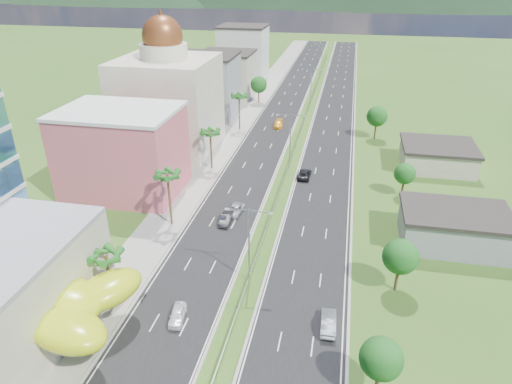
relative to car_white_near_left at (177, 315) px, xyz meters
The scene contains 34 objects.
ground 6.92m from the car_white_near_left, ahead, with size 500.00×500.00×0.00m, color #2D5119.
road_left 88.94m from the car_white_near_left, 90.46° to the left, with size 11.00×260.00×0.04m, color black.
road_right 90.08m from the car_white_near_left, 80.87° to the left, with size 11.00×260.00×0.04m, color black.
sidewalk_left 89.52m from the car_white_near_left, 96.55° to the left, with size 7.00×260.00×0.12m, color gray.
median_guardrail 71.25m from the car_white_near_left, 84.53° to the left, with size 0.10×216.06×0.76m.
streetlight_median_b 12.72m from the car_white_near_left, 52.75° to the left, with size 6.04×0.25×11.00m.
streetlight_median_c 49.77m from the car_white_near_left, 82.10° to the left, with size 6.04×0.25×11.00m.
streetlight_median_d 94.37m from the car_white_near_left, 85.86° to the left, with size 6.04×0.25×11.00m.
streetlight_median_e 139.23m from the car_white_near_left, 87.20° to the left, with size 6.04×0.25×11.00m.
lime_canopy 14.76m from the car_white_near_left, 159.00° to the right, with size 18.00×15.00×7.40m.
pink_shophouse 38.11m from the car_white_near_left, 124.43° to the left, with size 20.00×15.00×15.00m, color #D8586C.
domed_building 58.92m from the car_white_near_left, 111.46° to the left, with size 20.00×20.00×28.70m.
midrise_grey 81.80m from the car_white_near_left, 104.36° to the left, with size 16.00×15.00×16.00m, color gray.
midrise_beige 103.10m from the car_white_near_left, 101.32° to the left, with size 16.00×15.00×13.00m, color #ABA48D.
midrise_white 125.84m from the car_white_near_left, 99.26° to the left, with size 16.00×15.00×18.00m, color silver.
shed_near 42.27m from the car_white_near_left, 34.53° to the left, with size 15.00×10.00×5.00m, color gray.
shed_far 65.31m from the car_white_near_left, 55.70° to the left, with size 14.00×12.00×4.40m, color #ABA48D.
palm_tree_b 10.79m from the car_white_near_left, behind, with size 3.60×3.60×8.10m.
palm_tree_c 23.96m from the car_white_near_left, 112.58° to the left, with size 3.60×3.60×9.60m.
palm_tree_d 45.30m from the car_white_near_left, 101.21° to the left, with size 3.60×3.60×8.60m.
palm_tree_e 69.89m from the car_white_near_left, 97.20° to the left, with size 3.60×3.60×9.40m.
leafy_tree_lfar 94.46m from the car_white_near_left, 95.30° to the left, with size 4.90×4.90×8.05m.
leafy_tree_ra 23.93m from the car_white_near_left, 14.90° to the right, with size 4.20×4.20×6.90m.
leafy_tree_rb 28.36m from the car_white_near_left, 22.97° to the left, with size 4.55×4.55×7.47m.
leafy_tree_rc 48.56m from the car_white_near_left, 53.52° to the left, with size 3.85×3.85×6.33m.
leafy_tree_rd 73.42m from the car_white_near_left, 70.22° to the left, with size 4.90×4.90×8.05m.
mountain_ridge 453.88m from the car_white_near_left, 81.54° to the left, with size 860.00×140.00×90.00m, color black, non-canonical shape.
car_white_near_left is the anchor object (origin of this frame).
car_dark_left 23.10m from the car_white_near_left, 90.31° to the left, with size 1.59×4.56×1.50m, color black.
car_silver_mid_left 26.37m from the car_white_near_left, 88.72° to the left, with size 2.23×4.84×1.35m, color #ABAEB3.
car_yellow_far_left 73.00m from the car_white_near_left, 89.46° to the left, with size 2.18×5.35×1.55m, color #F1A91C.
car_silver_right 17.79m from the car_white_near_left, ahead, with size 1.71×4.90×1.62m, color #93969A.
car_dark_far_right 44.47m from the car_white_near_left, 76.33° to the left, with size 2.38×5.17×1.44m, color black.
motorcycle 6.11m from the car_white_near_left, 154.46° to the left, with size 0.51×1.68×1.08m, color black.
Camera 1 is at (10.64, -37.94, 38.15)m, focal length 32.00 mm.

